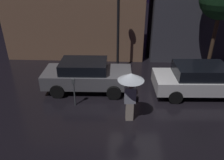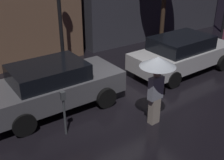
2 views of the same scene
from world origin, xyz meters
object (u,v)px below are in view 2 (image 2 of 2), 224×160
parked_car_grey (53,85)px  pedestrian_with_umbrella (157,73)px  parking_meter (64,109)px  parked_car_white (183,53)px

parked_car_grey → pedestrian_with_umbrella: size_ratio=2.08×
pedestrian_with_umbrella → parking_meter: (-2.28, 0.88, -0.75)m
parked_car_white → pedestrian_with_umbrella: bearing=-149.6°
parked_car_grey → pedestrian_with_umbrella: bearing=-51.0°
parked_car_grey → parking_meter: 1.45m
parked_car_grey → parked_car_white: bearing=-3.4°
parked_car_grey → pedestrian_with_umbrella: pedestrian_with_umbrella is taller
parked_car_grey → parked_car_white: 5.26m
parked_car_grey → parked_car_white: parked_car_grey is taller
parked_car_white → pedestrian_with_umbrella: (-3.30, -2.12, 0.79)m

